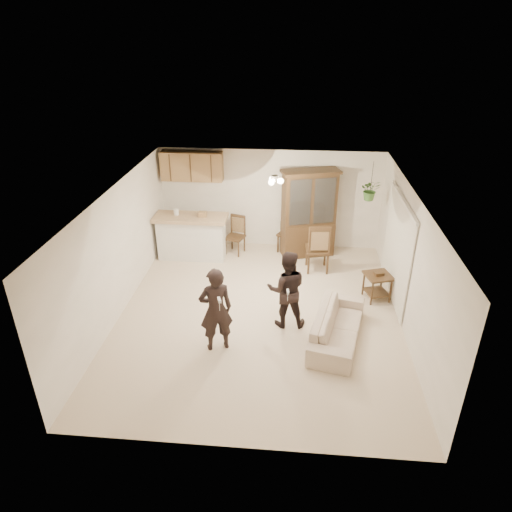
# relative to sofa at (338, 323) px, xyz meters

# --- Properties ---
(floor) EXTENTS (6.50, 6.50, 0.00)m
(floor) POSITION_rel_sofa_xyz_m (-1.48, 0.70, -0.37)
(floor) COLOR beige
(floor) RESTS_ON ground
(ceiling) EXTENTS (5.50, 6.50, 0.02)m
(ceiling) POSITION_rel_sofa_xyz_m (-1.48, 0.70, 2.13)
(ceiling) COLOR silver
(ceiling) RESTS_ON wall_back
(wall_back) EXTENTS (5.50, 0.02, 2.50)m
(wall_back) POSITION_rel_sofa_xyz_m (-1.48, 3.95, 0.88)
(wall_back) COLOR white
(wall_back) RESTS_ON ground
(wall_front) EXTENTS (5.50, 0.02, 2.50)m
(wall_front) POSITION_rel_sofa_xyz_m (-1.48, -2.55, 0.88)
(wall_front) COLOR white
(wall_front) RESTS_ON ground
(wall_left) EXTENTS (0.02, 6.50, 2.50)m
(wall_left) POSITION_rel_sofa_xyz_m (-4.23, 0.70, 0.88)
(wall_left) COLOR white
(wall_left) RESTS_ON ground
(wall_right) EXTENTS (0.02, 6.50, 2.50)m
(wall_right) POSITION_rel_sofa_xyz_m (1.27, 0.70, 0.88)
(wall_right) COLOR white
(wall_right) RESTS_ON ground
(breakfast_bar) EXTENTS (1.60, 0.55, 1.00)m
(breakfast_bar) POSITION_rel_sofa_xyz_m (-3.33, 3.05, 0.13)
(breakfast_bar) COLOR silver
(breakfast_bar) RESTS_ON floor
(bar_top) EXTENTS (1.75, 0.70, 0.08)m
(bar_top) POSITION_rel_sofa_xyz_m (-3.33, 3.05, 0.68)
(bar_top) COLOR tan
(bar_top) RESTS_ON breakfast_bar
(upper_cabinets) EXTENTS (1.50, 0.34, 0.70)m
(upper_cabinets) POSITION_rel_sofa_xyz_m (-3.38, 3.77, 1.73)
(upper_cabinets) COLOR olive
(upper_cabinets) RESTS_ON wall_back
(vertical_blinds) EXTENTS (0.06, 2.30, 2.10)m
(vertical_blinds) POSITION_rel_sofa_xyz_m (1.23, 1.60, 0.73)
(vertical_blinds) COLOR silver
(vertical_blinds) RESTS_ON wall_right
(ceiling_fixture) EXTENTS (0.36, 0.36, 0.20)m
(ceiling_fixture) POSITION_rel_sofa_xyz_m (-1.28, 1.90, 2.03)
(ceiling_fixture) COLOR beige
(ceiling_fixture) RESTS_ON ceiling
(hanging_plant) EXTENTS (0.43, 0.37, 0.48)m
(hanging_plant) POSITION_rel_sofa_xyz_m (0.82, 3.10, 1.48)
(hanging_plant) COLOR #275722
(hanging_plant) RESTS_ON ceiling
(plant_cord) EXTENTS (0.01, 0.01, 0.65)m
(plant_cord) POSITION_rel_sofa_xyz_m (0.82, 3.10, 1.81)
(plant_cord) COLOR black
(plant_cord) RESTS_ON ceiling
(sofa) EXTENTS (1.13, 1.99, 0.73)m
(sofa) POSITION_rel_sofa_xyz_m (0.00, 0.00, 0.00)
(sofa) COLOR beige
(sofa) RESTS_ON floor
(adult) EXTENTS (0.77, 0.64, 1.80)m
(adult) POSITION_rel_sofa_xyz_m (-2.14, -0.42, 0.53)
(adult) COLOR black
(adult) RESTS_ON floor
(child) EXTENTS (0.69, 0.56, 1.35)m
(child) POSITION_rel_sofa_xyz_m (-0.95, 0.41, 0.31)
(child) COLOR black
(child) RESTS_ON floor
(china_hutch) EXTENTS (1.46, 0.89, 2.16)m
(china_hutch) POSITION_rel_sofa_xyz_m (-0.52, 3.47, 0.70)
(china_hutch) COLOR #3A2715
(china_hutch) RESTS_ON floor
(side_table) EXTENTS (0.65, 0.65, 0.63)m
(side_table) POSITION_rel_sofa_xyz_m (0.92, 1.49, -0.07)
(side_table) COLOR #3A2715
(side_table) RESTS_ON floor
(chair_bar) EXTENTS (0.54, 0.54, 0.97)m
(chair_bar) POSITION_rel_sofa_xyz_m (-2.31, 3.37, -0.09)
(chair_bar) COLOR #3A2715
(chair_bar) RESTS_ON floor
(chair_hutch_left) EXTENTS (0.63, 0.63, 1.07)m
(chair_hutch_left) POSITION_rel_sofa_xyz_m (-0.98, 3.59, -0.06)
(chair_hutch_left) COLOR #3A2715
(chair_hutch_left) RESTS_ON floor
(chair_hutch_right) EXTENTS (0.57, 0.57, 1.19)m
(chair_hutch_right) POSITION_rel_sofa_xyz_m (-0.29, 2.66, -0.03)
(chair_hutch_right) COLOR #3A2715
(chair_hutch_right) RESTS_ON floor
(controller_adult) EXTENTS (0.09, 0.14, 0.04)m
(controller_adult) POSITION_rel_sofa_xyz_m (-2.01, -0.77, 0.86)
(controller_adult) COLOR silver
(controller_adult) RESTS_ON adult
(controller_child) EXTENTS (0.05, 0.14, 0.04)m
(controller_child) POSITION_rel_sofa_xyz_m (-0.92, 0.05, 0.58)
(controller_child) COLOR silver
(controller_child) RESTS_ON child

